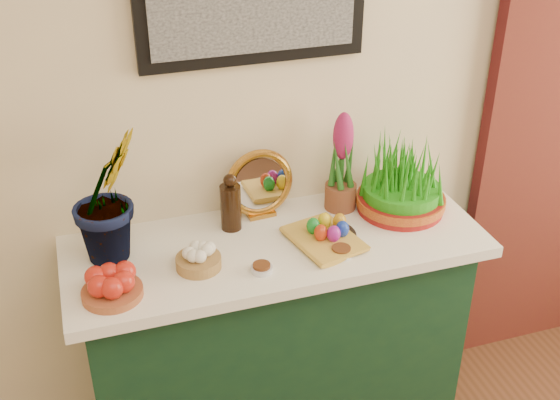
% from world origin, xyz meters
% --- Properties ---
extents(sideboard, '(1.30, 0.45, 0.85)m').
position_xyz_m(sideboard, '(-0.09, 2.00, 0.42)').
color(sideboard, '#13351C').
rests_on(sideboard, ground).
extents(tablecloth, '(1.40, 0.55, 0.04)m').
position_xyz_m(tablecloth, '(-0.09, 2.00, 0.87)').
color(tablecloth, white).
rests_on(tablecloth, sideboard).
extents(hyacinth_green, '(0.37, 0.36, 0.58)m').
position_xyz_m(hyacinth_green, '(-0.61, 2.08, 1.18)').
color(hyacinth_green, '#26691F').
rests_on(hyacinth_green, tablecloth).
extents(apple_bowl, '(0.20, 0.20, 0.09)m').
position_xyz_m(apple_bowl, '(-0.64, 1.86, 0.93)').
color(apple_bowl, '#9B4E2B').
rests_on(apple_bowl, tablecloth).
extents(garlic_basket, '(0.16, 0.16, 0.08)m').
position_xyz_m(garlic_basket, '(-0.37, 1.93, 0.92)').
color(garlic_basket, '#AC8345').
rests_on(garlic_basket, tablecloth).
extents(vinegar_cruet, '(0.07, 0.07, 0.21)m').
position_xyz_m(vinegar_cruet, '(-0.21, 2.12, 0.98)').
color(vinegar_cruet, black).
rests_on(vinegar_cruet, tablecloth).
extents(mirror, '(0.25, 0.08, 0.25)m').
position_xyz_m(mirror, '(-0.09, 2.18, 1.01)').
color(mirror, '#B37B2D').
rests_on(mirror, tablecloth).
extents(book, '(0.23, 0.29, 0.03)m').
position_xyz_m(book, '(-0.04, 1.91, 0.91)').
color(book, gold).
rests_on(book, tablecloth).
extents(spice_dish_left, '(0.07, 0.07, 0.03)m').
position_xyz_m(spice_dish_left, '(-0.19, 1.85, 0.90)').
color(spice_dish_left, silver).
rests_on(spice_dish_left, tablecloth).
extents(spice_dish_right, '(0.08, 0.08, 0.03)m').
position_xyz_m(spice_dish_right, '(0.08, 1.85, 0.90)').
color(spice_dish_right, silver).
rests_on(spice_dish_right, tablecloth).
extents(egg_plate, '(0.20, 0.20, 0.08)m').
position_xyz_m(egg_plate, '(0.08, 1.95, 0.92)').
color(egg_plate, black).
rests_on(egg_plate, tablecloth).
extents(hyacinth_pink, '(0.11, 0.11, 0.37)m').
position_xyz_m(hyacinth_pink, '(0.19, 2.14, 1.06)').
color(hyacinth_pink, brown).
rests_on(hyacinth_pink, tablecloth).
extents(wheatgrass_sabzeh, '(0.32, 0.32, 0.26)m').
position_xyz_m(wheatgrass_sabzeh, '(0.39, 2.05, 1.00)').
color(wheatgrass_sabzeh, maroon).
rests_on(wheatgrass_sabzeh, tablecloth).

